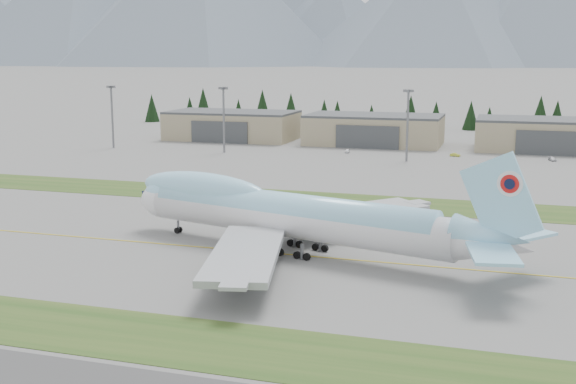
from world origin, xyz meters
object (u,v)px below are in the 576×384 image
(hangar_center, at_px, (374,129))
(service_vehicle_b, at_px, (455,156))
(boeing_747_freighter, at_px, (289,214))
(hangar_right, at_px, (550,135))
(service_vehicle_a, at_px, (347,153))
(hangar_left, at_px, (232,125))
(service_vehicle_c, at_px, (552,161))

(hangar_center, xyz_separation_m, service_vehicle_b, (30.66, -23.97, -5.39))
(boeing_747_freighter, height_order, hangar_right, boeing_747_freighter)
(hangar_center, height_order, hangar_right, same)
(service_vehicle_a, xyz_separation_m, service_vehicle_b, (34.86, 1.59, 0.00))
(hangar_left, bearing_deg, service_vehicle_c, -12.35)
(boeing_747_freighter, bearing_deg, hangar_center, 110.10)
(hangar_center, height_order, service_vehicle_c, hangar_center)
(hangar_left, bearing_deg, service_vehicle_a, -26.71)
(hangar_left, height_order, service_vehicle_c, hangar_left)
(service_vehicle_b, distance_m, service_vehicle_c, 29.26)
(hangar_center, xyz_separation_m, hangar_right, (60.00, 0.00, 0.00))
(hangar_center, relative_size, service_vehicle_a, 13.73)
(boeing_747_freighter, bearing_deg, service_vehicle_a, 113.09)
(hangar_right, distance_m, service_vehicle_a, 69.32)
(hangar_right, distance_m, service_vehicle_c, 25.72)
(hangar_right, xyz_separation_m, service_vehicle_c, (-0.11, -25.15, -5.39))
(hangar_left, height_order, service_vehicle_a, hangar_left)
(hangar_left, distance_m, service_vehicle_b, 89.11)
(hangar_right, bearing_deg, hangar_center, 180.00)
(boeing_747_freighter, bearing_deg, service_vehicle_c, 84.21)
(hangar_left, bearing_deg, hangar_center, 0.00)
(boeing_747_freighter, bearing_deg, service_vehicle_b, 97.00)
(hangar_center, distance_m, service_vehicle_b, 39.29)
(service_vehicle_c, bearing_deg, service_vehicle_b, 159.40)
(hangar_right, height_order, service_vehicle_a, hangar_right)
(hangar_center, relative_size, service_vehicle_c, 12.25)
(boeing_747_freighter, distance_m, service_vehicle_a, 123.92)
(hangar_left, distance_m, hangar_center, 55.00)
(service_vehicle_b, bearing_deg, boeing_747_freighter, -175.16)
(hangar_left, distance_m, service_vehicle_c, 117.73)
(hangar_right, relative_size, service_vehicle_b, 14.66)
(hangar_center, distance_m, service_vehicle_a, 26.46)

